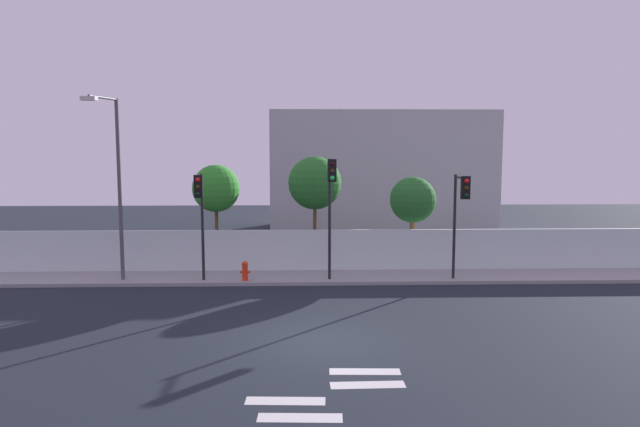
{
  "coord_description": "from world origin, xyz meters",
  "views": [
    {
      "loc": [
        -0.5,
        -17.07,
        5.72
      ],
      "look_at": [
        0.2,
        6.5,
        3.03
      ],
      "focal_mm": 33.83,
      "sensor_mm": 36.0,
      "label": 1
    }
  ],
  "objects": [
    {
      "name": "low_building_distant",
      "position": [
        4.79,
        23.49,
        3.95
      ],
      "size": [
        14.59,
        6.0,
        7.91
      ],
      "primitive_type": "cube",
      "color": "#AEAEAE",
      "rests_on": "ground"
    },
    {
      "name": "sidewalk",
      "position": [
        0.0,
        8.2,
        0.07
      ],
      "size": [
        36.0,
        2.4,
        0.15
      ],
      "primitive_type": "cube",
      "color": "gray",
      "rests_on": "ground"
    },
    {
      "name": "roadside_tree_midright",
      "position": [
        4.61,
        10.43,
        3.17
      ],
      "size": [
        2.13,
        2.13,
        4.27
      ],
      "color": "brown",
      "rests_on": "ground"
    },
    {
      "name": "roadside_tree_midleft",
      "position": [
        0.08,
        10.43,
        3.97
      ],
      "size": [
        2.44,
        2.44,
        5.21
      ],
      "color": "brown",
      "rests_on": "ground"
    },
    {
      "name": "crosswalk_marking",
      "position": [
        -0.1,
        -4.1,
        0.0
      ],
      "size": [
        4.08,
        3.89,
        0.01
      ],
      "color": "silver",
      "rests_on": "ground"
    },
    {
      "name": "traffic_light_center",
      "position": [
        0.66,
        7.1,
        3.77
      ],
      "size": [
        0.35,
        1.1,
        5.01
      ],
      "color": "black",
      "rests_on": "sidewalk"
    },
    {
      "name": "traffic_light_right",
      "position": [
        5.85,
        6.75,
        3.36
      ],
      "size": [
        0.34,
        1.7,
        4.36
      ],
      "color": "black",
      "rests_on": "sidewalk"
    },
    {
      "name": "perimeter_wall",
      "position": [
        0.0,
        9.49,
        1.05
      ],
      "size": [
        36.0,
        0.18,
        1.8
      ],
      "primitive_type": "cube",
      "color": "silver",
      "rests_on": "sidewalk"
    },
    {
      "name": "traffic_light_left",
      "position": [
        -4.58,
        7.04,
        3.36
      ],
      "size": [
        0.34,
        1.18,
        4.4
      ],
      "color": "black",
      "rests_on": "sidewalk"
    },
    {
      "name": "ground_plane",
      "position": [
        0.0,
        0.0,
        0.0
      ],
      "size": [
        80.0,
        80.0,
        0.0
      ],
      "primitive_type": "plane",
      "color": "#1C222A"
    },
    {
      "name": "roadside_tree_leftmost",
      "position": [
        -4.43,
        10.43,
        3.73
      ],
      "size": [
        2.16,
        2.16,
        4.83
      ],
      "color": "brown",
      "rests_on": "ground"
    },
    {
      "name": "street_lamp_curbside",
      "position": [
        -8.02,
        7.47,
        4.53
      ],
      "size": [
        0.8,
        2.24,
        7.43
      ],
      "color": "#4C4C51",
      "rests_on": "sidewalk"
    },
    {
      "name": "fire_hydrant",
      "position": [
        -2.87,
        7.41,
        0.58
      ],
      "size": [
        0.44,
        0.26,
        0.81
      ],
      "color": "red",
      "rests_on": "sidewalk"
    }
  ]
}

